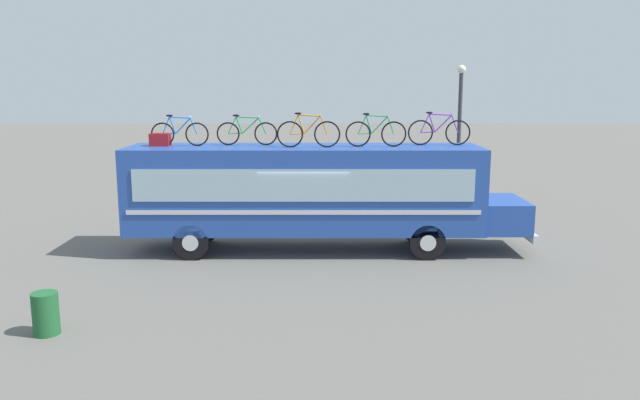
# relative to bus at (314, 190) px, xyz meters

# --- Properties ---
(ground_plane) EXTENTS (120.00, 120.00, 0.00)m
(ground_plane) POSITION_rel_bus_xyz_m (-0.25, 0.00, -1.80)
(ground_plane) COLOR #605E59
(bus) EXTENTS (11.62, 2.37, 3.07)m
(bus) POSITION_rel_bus_xyz_m (0.00, 0.00, 0.00)
(bus) COLOR #23479E
(bus) RESTS_ON ground
(luggage_bag_1) EXTENTS (0.56, 0.42, 0.36)m
(luggage_bag_1) POSITION_rel_bus_xyz_m (-4.42, 0.16, 1.46)
(luggage_bag_1) COLOR maroon
(luggage_bag_1) RESTS_ON bus
(rooftop_bicycle_1) EXTENTS (1.67, 0.44, 0.90)m
(rooftop_bicycle_1) POSITION_rel_bus_xyz_m (-3.84, 0.12, 1.65)
(rooftop_bicycle_1) COLOR black
(rooftop_bicycle_1) RESTS_ON bus
(rooftop_bicycle_2) EXTENTS (1.77, 0.44, 0.90)m
(rooftop_bicycle_2) POSITION_rel_bus_xyz_m (-1.93, 0.34, 1.65)
(rooftop_bicycle_2) COLOR black
(rooftop_bicycle_2) RESTS_ON bus
(rooftop_bicycle_3) EXTENTS (1.79, 0.44, 0.98)m
(rooftop_bicycle_3) POSITION_rel_bus_xyz_m (-0.12, -0.29, 1.68)
(rooftop_bicycle_3) COLOR black
(rooftop_bicycle_3) RESTS_ON bus
(rooftop_bicycle_4) EXTENTS (1.74, 0.44, 0.96)m
(rooftop_bicycle_4) POSITION_rel_bus_xyz_m (1.80, -0.09, 1.67)
(rooftop_bicycle_4) COLOR black
(rooftop_bicycle_4) RESTS_ON bus
(rooftop_bicycle_5) EXTENTS (1.83, 0.44, 0.98)m
(rooftop_bicycle_5) POSITION_rel_bus_xyz_m (3.68, 0.35, 1.68)
(rooftop_bicycle_5) COLOR black
(rooftop_bicycle_5) RESTS_ON bus
(trash_bin) EXTENTS (0.51, 0.51, 0.85)m
(trash_bin) POSITION_rel_bus_xyz_m (-5.16, -6.35, -1.37)
(trash_bin) COLOR #1E592D
(trash_bin) RESTS_ON ground
(street_lamp) EXTENTS (0.30, 0.30, 5.48)m
(street_lamp) POSITION_rel_bus_xyz_m (5.10, 4.11, 1.38)
(street_lamp) COLOR #38383D
(street_lamp) RESTS_ON ground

